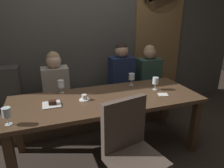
{
  "coord_description": "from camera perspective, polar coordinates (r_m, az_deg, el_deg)",
  "views": [
    {
      "loc": [
        -0.66,
        -2.08,
        1.68
      ],
      "look_at": [
        0.12,
        0.16,
        0.84
      ],
      "focal_mm": 32.63,
      "sensor_mm": 36.0,
      "label": 1
    }
  ],
  "objects": [
    {
      "name": "wine_glass_center_front",
      "position": [
        2.63,
        12.1,
        0.75
      ],
      "size": [
        0.08,
        0.08,
        0.16
      ],
      "color": "silver",
      "rests_on": "dining_table"
    },
    {
      "name": "ground",
      "position": [
        2.76,
        -1.43,
        -18.06
      ],
      "size": [
        9.0,
        9.0,
        0.0
      ],
      "primitive_type": "plane",
      "color": "#382D26"
    },
    {
      "name": "banquette_bench",
      "position": [
        3.21,
        -5.36,
        -7.5
      ],
      "size": [
        2.5,
        0.44,
        0.45
      ],
      "color": "#4A3C2E",
      "rests_on": "ground"
    },
    {
      "name": "folded_napkin",
      "position": [
        2.52,
        14.14,
        -2.9
      ],
      "size": [
        0.14,
        0.13,
        0.01
      ],
      "primitive_type": "cube",
      "rotation": [
        0.0,
        0.0,
        -0.31
      ],
      "color": "silver",
      "rests_on": "dining_table"
    },
    {
      "name": "back_wall_tiled",
      "position": [
        3.37,
        -8.33,
        16.26
      ],
      "size": [
        6.0,
        0.12,
        3.0
      ],
      "primitive_type": "cube",
      "color": "#4C4944",
      "rests_on": "ground"
    },
    {
      "name": "dining_table",
      "position": [
        2.41,
        -1.57,
        -5.71
      ],
      "size": [
        2.2,
        0.84,
        0.74
      ],
      "color": "#493422",
      "rests_on": "ground"
    },
    {
      "name": "wine_glass_near_left",
      "position": [
        2.0,
        -27.45,
        -7.16
      ],
      "size": [
        0.08,
        0.08,
        0.16
      ],
      "color": "silver",
      "rests_on": "dining_table"
    },
    {
      "name": "wine_glass_end_left",
      "position": [
        2.55,
        -14.09,
        -0.07
      ],
      "size": [
        0.08,
        0.08,
        0.16
      ],
      "color": "silver",
      "rests_on": "dining_table"
    },
    {
      "name": "diner_bearded",
      "position": [
        3.13,
        2.61,
        3.83
      ],
      "size": [
        0.36,
        0.24,
        0.81
      ],
      "color": "#192342",
      "rests_on": "banquette_bench"
    },
    {
      "name": "dessert_plate",
      "position": [
        2.28,
        -16.49,
        -5.34
      ],
      "size": [
        0.19,
        0.19,
        0.05
      ],
      "color": "white",
      "rests_on": "dining_table"
    },
    {
      "name": "chair_near_side",
      "position": [
        1.88,
        5.28,
        -17.25
      ],
      "size": [
        0.52,
        0.52,
        0.98
      ],
      "color": "brown",
      "rests_on": "ground"
    },
    {
      "name": "espresso_cup",
      "position": [
        2.33,
        -7.75,
        -3.85
      ],
      "size": [
        0.12,
        0.12,
        0.06
      ],
      "color": "white",
      "rests_on": "dining_table"
    },
    {
      "name": "diner_far_end",
      "position": [
        3.36,
        10.26,
        4.05
      ],
      "size": [
        0.36,
        0.24,
        0.75
      ],
      "color": "#2D473D",
      "rests_on": "banquette_bench"
    },
    {
      "name": "arched_door",
      "position": [
        3.82,
        12.94,
        14.32
      ],
      "size": [
        0.9,
        0.05,
        2.55
      ],
      "color": "olive",
      "rests_on": "ground"
    },
    {
      "name": "wine_glass_end_right",
      "position": [
        2.75,
        5.53,
        1.93
      ],
      "size": [
        0.08,
        0.08,
        0.16
      ],
      "color": "silver",
      "rests_on": "dining_table"
    },
    {
      "name": "diner_redhead",
      "position": [
        2.94,
        -15.59,
        1.28
      ],
      "size": [
        0.36,
        0.24,
        0.73
      ],
      "color": "#9E9384",
      "rests_on": "banquette_bench"
    }
  ]
}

